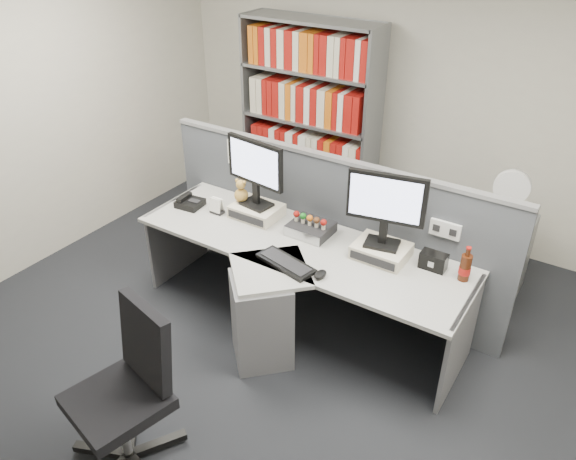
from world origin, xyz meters
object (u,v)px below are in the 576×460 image
Objects in this scene: speaker at (433,261)px; cola_bottle at (465,268)px; monitor_right at (386,204)px; desk at (284,286)px; monitor_left at (255,168)px; mouse at (320,274)px; desk_fan at (511,191)px; office_chair at (129,388)px; filing_cabinet at (495,259)px; desk_phone at (190,203)px; desktop_pc at (311,229)px; keyboard at (286,263)px; desk_calendar at (217,207)px; shelving_unit at (309,124)px.

speaker is 0.22m from cola_bottle.
desk is at bearing -146.72° from monitor_right.
monitor_left reaches higher than cola_bottle.
mouse is at bearing -148.66° from cola_bottle.
cola_bottle is 0.56× the size of desk_fan.
monitor_left is at bearing 152.08° from mouse.
cola_bottle is 2.26m from office_chair.
filing_cabinet is at bearing 49.39° from desk.
desk_phone is at bearing -174.31° from monitor_right.
mouse is at bearing 69.93° from office_chair.
monitor_right is 1.43m from filing_cabinet.
monitor_right is 2.01m from office_chair.
monitor_right is 2.52× the size of desk_phone.
desktop_pc is 2.70× the size of mouse.
desk_fan reaches higher than speaker.
desk is 0.95m from monitor_left.
mouse reaches higher than filing_cabinet.
desk_phone is (-0.57, -0.17, -0.40)m from monitor_left.
desk is at bearing -11.27° from desk_phone.
desk_calendar is (-0.89, 0.33, 0.04)m from keyboard.
cola_bottle is (1.18, 0.04, 0.06)m from desktop_pc.
office_chair is (-0.14, -1.39, 0.10)m from desk.
keyboard reaches higher than filing_cabinet.
monitor_left is 1.00× the size of monitor_right.
desk_fan is at bearing 59.81° from mouse.
cola_bottle is 0.37× the size of filing_cabinet.
mouse is at bearing -117.82° from monitor_right.
desk_fan reaches higher than desk_calendar.
keyboard is 3.57× the size of desk_calendar.
desk_calendar is at bearing -150.39° from desk_fan.
shelving_unit is (-2.07, 1.42, 0.16)m from cola_bottle.
desk_fan is (0.25, 0.95, 0.21)m from speaker.
desktop_pc reaches higher than filing_cabinet.
desk reaches higher than filing_cabinet.
speaker is (1.77, 0.20, 0.01)m from desk_calendar.
desk_phone is at bearing -152.68° from desk_fan.
mouse is 0.45× the size of cola_bottle.
cola_bottle reaches higher than mouse.
shelving_unit is (-0.38, 1.46, -0.17)m from monitor_left.
filing_cabinet is at bearing -12.07° from shelving_unit.
desk is 2.12m from shelving_unit.
mouse is 0.11× the size of office_chair.
office_chair is (0.95, -1.61, -0.19)m from desk_phone.
desk is 4.67× the size of monitor_right.
office_chair is at bearing -120.61° from speaker.
mouse is at bearing -52.55° from desktop_pc.
cola_bottle is (1.99, 0.18, 0.04)m from desk_calendar.
desk_calendar reaches higher than keyboard.
speaker reaches higher than desktop_pc.
desk_calendar is at bearing -174.62° from monitor_right.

